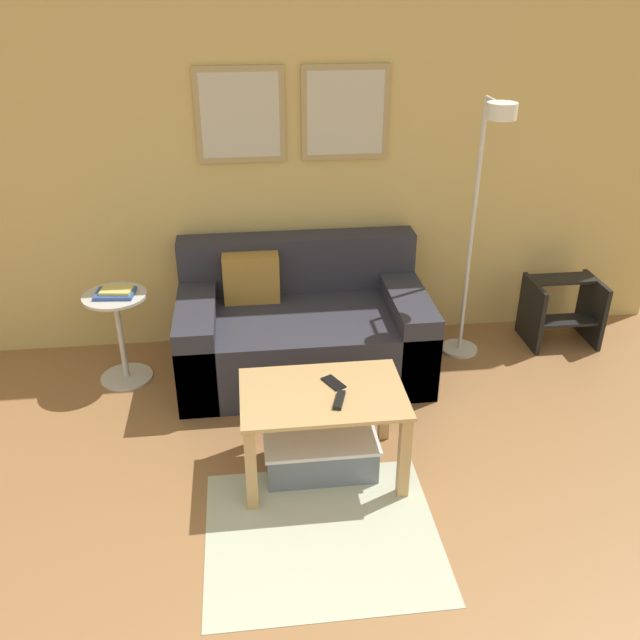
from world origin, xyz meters
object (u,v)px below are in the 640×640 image
Objects in this scene: remote_control at (339,400)px; book_stack at (116,292)px; cell_phone at (333,383)px; side_table at (120,329)px; storage_bin at (320,451)px; floor_lamp at (482,208)px; coffee_table at (323,410)px; step_stool at (562,309)px; couch at (302,329)px.

book_stack is at bearing 154.20° from remote_control.
side_table is at bearing 114.01° from cell_phone.
floor_lamp reaches higher than storage_bin.
storage_bin is 0.35× the size of floor_lamp.
side_table is at bearing 138.02° from storage_bin.
remote_control is at bearing -133.01° from floor_lamp.
storage_bin is 2.41× the size of book_stack.
book_stack reaches higher than storage_bin.
remote_control is at bearing -52.39° from coffee_table.
remote_control is (0.08, -0.11, 0.40)m from storage_bin.
book_stack reaches higher than step_stool.
remote_control is at bearing -53.02° from storage_bin.
remote_control is at bearing -115.04° from cell_phone.
couch is 1.00m from cell_phone.
coffee_table is 1.56m from side_table.
coffee_table is 0.17m from remote_control.
storage_bin is 1.25× the size of step_stool.
coffee_table is at bearing -158.99° from cell_phone.
remote_control is 2.21m from step_stool.
couch is 0.91× the size of floor_lamp.
couch is at bearing 178.11° from floor_lamp.
coffee_table is 0.28m from storage_bin.
step_stool is at bearing 4.48° from couch.
book_stack is at bearing -179.65° from couch.
step_stool is at bearing 32.53° from storage_bin.
book_stack is at bearing 113.89° from cell_phone.
side_table reaches higher than step_stool.
couch is 6.36× the size of book_stack.
floor_lamp is (1.11, -0.04, 0.79)m from couch.
side_table is 1.57m from cell_phone.
book_stack is (-2.25, 0.03, -0.46)m from floor_lamp.
floor_lamp is 6.97× the size of book_stack.
couch reaches higher than cell_phone.
side_table is at bearing -177.19° from step_stool.
cell_phone is (0.07, 0.06, 0.39)m from storage_bin.
side_table is 1.69m from remote_control.
step_stool is at bearing 13.84° from floor_lamp.
storage_bin is 2.20m from step_stool.
cell_phone is at bearing 37.45° from storage_bin.
floor_lamp reaches higher than remote_control.
cell_phone is at bearing -85.73° from couch.
couch is at bearing -175.52° from step_stool.
coffee_table is 1.74× the size of step_stool.
coffee_table is 3.36× the size of book_stack.
storage_bin is 1.57m from side_table.
coffee_table is at bearing -42.31° from book_stack.
cell_phone is (0.07, -0.98, 0.21)m from couch.
couch reaches higher than remote_control.
book_stack is 1.77× the size of cell_phone.
side_table is (-1.15, -0.00, 0.07)m from couch.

